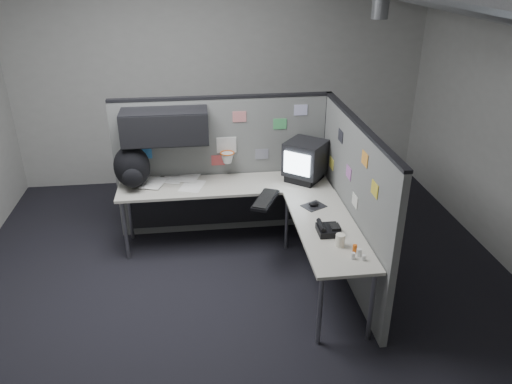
{
  "coord_description": "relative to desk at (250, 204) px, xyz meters",
  "views": [
    {
      "loc": [
        -0.37,
        -3.97,
        3.02
      ],
      "look_at": [
        0.17,
        0.35,
        0.92
      ],
      "focal_mm": 35.0,
      "sensor_mm": 36.0,
      "label": 1
    }
  ],
  "objects": [
    {
      "name": "papers",
      "position": [
        -0.83,
        0.43,
        0.13
      ],
      "size": [
        0.81,
        0.61,
        0.02
      ],
      "rotation": [
        0.0,
        0.0,
        -0.32
      ],
      "color": "white",
      "rests_on": "desk"
    },
    {
      "name": "backpack",
      "position": [
        -1.22,
        0.32,
        0.35
      ],
      "size": [
        0.44,
        0.42,
        0.47
      ],
      "rotation": [
        0.0,
        0.0,
        -0.25
      ],
      "color": "black",
      "rests_on": "desk"
    },
    {
      "name": "monitor",
      "position": [
        0.65,
        0.3,
        0.35
      ],
      "size": [
        0.55,
        0.55,
        0.44
      ],
      "rotation": [
        0.0,
        0.0,
        0.12
      ],
      "color": "black",
      "rests_on": "desk"
    },
    {
      "name": "desk",
      "position": [
        0.0,
        0.0,
        0.0
      ],
      "size": [
        2.31,
        2.11,
        0.73
      ],
      "color": "#BAB7A8",
      "rests_on": "ground"
    },
    {
      "name": "partition_right",
      "position": [
        0.95,
        -0.49,
        0.21
      ],
      "size": [
        0.07,
        2.23,
        1.63
      ],
      "color": "slate",
      "rests_on": "ground"
    },
    {
      "name": "partition_back",
      "position": [
        -0.4,
        0.53,
        0.38
      ],
      "size": [
        2.44,
        0.42,
        1.63
      ],
      "color": "slate",
      "rests_on": "ground"
    },
    {
      "name": "room",
      "position": [
        0.41,
        -0.7,
        1.48
      ],
      "size": [
        5.62,
        5.62,
        3.22
      ],
      "color": "black",
      "rests_on": "ground"
    },
    {
      "name": "keyboard",
      "position": [
        0.14,
        -0.19,
        0.14
      ],
      "size": [
        0.36,
        0.51,
        0.04
      ],
      "rotation": [
        0.0,
        0.0,
        0.36
      ],
      "color": "black",
      "rests_on": "desk"
    },
    {
      "name": "bottles",
      "position": [
        0.75,
        -1.29,
        0.15
      ],
      "size": [
        0.12,
        0.16,
        0.07
      ],
      "rotation": [
        0.0,
        0.0,
        -0.15
      ],
      "color": "silver",
      "rests_on": "desk"
    },
    {
      "name": "mouse",
      "position": [
        0.6,
        -0.36,
        0.13
      ],
      "size": [
        0.27,
        0.25,
        0.05
      ],
      "rotation": [
        0.0,
        0.0,
        -0.3
      ],
      "color": "black",
      "rests_on": "desk"
    },
    {
      "name": "phone",
      "position": [
        0.61,
        -0.89,
        0.15
      ],
      "size": [
        0.2,
        0.22,
        0.1
      ],
      "rotation": [
        0.0,
        0.0,
        -0.18
      ],
      "color": "black",
      "rests_on": "desk"
    },
    {
      "name": "cup",
      "position": [
        0.66,
        -1.11,
        0.17
      ],
      "size": [
        0.1,
        0.1,
        0.11
      ],
      "primitive_type": "cylinder",
      "rotation": [
        0.0,
        0.0,
        -0.29
      ],
      "color": "white",
      "rests_on": "desk"
    }
  ]
}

